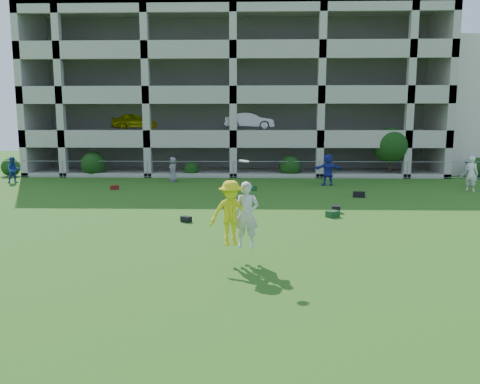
{
  "coord_description": "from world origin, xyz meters",
  "views": [
    {
      "loc": [
        1.41,
        -13.3,
        3.83
      ],
      "look_at": [
        0.94,
        3.0,
        1.4
      ],
      "focal_mm": 35.0,
      "sensor_mm": 36.0,
      "label": 1
    }
  ],
  "objects_px": {
    "bystander_c": "(173,170)",
    "bystander_d": "(328,170)",
    "parking_garage": "(237,97)",
    "bystander_f": "(469,172)",
    "bystander_e": "(471,174)",
    "crate_d": "(336,209)",
    "frisbee_contest": "(235,213)",
    "bystander_a": "(13,170)"
  },
  "relations": [
    {
      "from": "bystander_a",
      "to": "bystander_f",
      "type": "bearing_deg",
      "value": -34.03
    },
    {
      "from": "bystander_a",
      "to": "bystander_f",
      "type": "height_order",
      "value": "bystander_f"
    },
    {
      "from": "bystander_a",
      "to": "bystander_e",
      "type": "relative_size",
      "value": 0.84
    },
    {
      "from": "crate_d",
      "to": "parking_garage",
      "type": "xyz_separation_m",
      "value": [
        -4.96,
        21.2,
        5.86
      ]
    },
    {
      "from": "bystander_c",
      "to": "bystander_e",
      "type": "height_order",
      "value": "bystander_e"
    },
    {
      "from": "parking_garage",
      "to": "bystander_d",
      "type": "bearing_deg",
      "value": -64.31
    },
    {
      "from": "bystander_d",
      "to": "crate_d",
      "type": "xyz_separation_m",
      "value": [
        -1.02,
        -8.78,
        -0.82
      ]
    },
    {
      "from": "bystander_c",
      "to": "crate_d",
      "type": "xyz_separation_m",
      "value": [
        8.75,
        -10.21,
        -0.66
      ]
    },
    {
      "from": "crate_d",
      "to": "bystander_f",
      "type": "bearing_deg",
      "value": 42.34
    },
    {
      "from": "bystander_e",
      "to": "bystander_f",
      "type": "height_order",
      "value": "bystander_e"
    },
    {
      "from": "bystander_a",
      "to": "bystander_d",
      "type": "distance_m",
      "value": 19.87
    },
    {
      "from": "bystander_c",
      "to": "bystander_e",
      "type": "xyz_separation_m",
      "value": [
        17.45,
        -3.57,
        0.19
      ]
    },
    {
      "from": "bystander_f",
      "to": "bystander_a",
      "type": "bearing_deg",
      "value": -24.0
    },
    {
      "from": "bystander_d",
      "to": "bystander_f",
      "type": "xyz_separation_m",
      "value": [
        8.44,
        -0.16,
        -0.1
      ]
    },
    {
      "from": "parking_garage",
      "to": "bystander_f",
      "type": "bearing_deg",
      "value": -41.11
    },
    {
      "from": "bystander_e",
      "to": "frisbee_contest",
      "type": "relative_size",
      "value": 0.81
    },
    {
      "from": "bystander_c",
      "to": "crate_d",
      "type": "distance_m",
      "value": 13.46
    },
    {
      "from": "frisbee_contest",
      "to": "parking_garage",
      "type": "xyz_separation_m",
      "value": [
        -0.93,
        28.52,
        4.63
      ]
    },
    {
      "from": "crate_d",
      "to": "frisbee_contest",
      "type": "relative_size",
      "value": 0.14
    },
    {
      "from": "bystander_e",
      "to": "parking_garage",
      "type": "bearing_deg",
      "value": 1.87
    },
    {
      "from": "bystander_e",
      "to": "bystander_f",
      "type": "distance_m",
      "value": 2.12
    },
    {
      "from": "crate_d",
      "to": "bystander_e",
      "type": "bearing_deg",
      "value": 37.37
    },
    {
      "from": "bystander_f",
      "to": "parking_garage",
      "type": "bearing_deg",
      "value": -63.47
    },
    {
      "from": "bystander_c",
      "to": "parking_garage",
      "type": "relative_size",
      "value": 0.05
    },
    {
      "from": "bystander_d",
      "to": "crate_d",
      "type": "distance_m",
      "value": 8.88
    },
    {
      "from": "frisbee_contest",
      "to": "bystander_d",
      "type": "bearing_deg",
      "value": 72.61
    },
    {
      "from": "bystander_e",
      "to": "bystander_a",
      "type": "bearing_deg",
      "value": 42.92
    },
    {
      "from": "bystander_d",
      "to": "parking_garage",
      "type": "relative_size",
      "value": 0.06
    },
    {
      "from": "bystander_e",
      "to": "bystander_c",
      "type": "bearing_deg",
      "value": 37.13
    },
    {
      "from": "bystander_f",
      "to": "parking_garage",
      "type": "relative_size",
      "value": 0.06
    },
    {
      "from": "bystander_d",
      "to": "parking_garage",
      "type": "xyz_separation_m",
      "value": [
        -5.97,
        12.42,
        5.05
      ]
    },
    {
      "from": "bystander_c",
      "to": "bystander_d",
      "type": "distance_m",
      "value": 9.87
    },
    {
      "from": "frisbee_contest",
      "to": "parking_garage",
      "type": "relative_size",
      "value": 0.08
    },
    {
      "from": "bystander_f",
      "to": "crate_d",
      "type": "relative_size",
      "value": 4.93
    },
    {
      "from": "bystander_c",
      "to": "parking_garage",
      "type": "distance_m",
      "value": 12.74
    },
    {
      "from": "parking_garage",
      "to": "bystander_a",
      "type": "bearing_deg",
      "value": -139.71
    },
    {
      "from": "crate_d",
      "to": "parking_garage",
      "type": "distance_m",
      "value": 22.55
    },
    {
      "from": "bystander_c",
      "to": "bystander_d",
      "type": "bearing_deg",
      "value": 52.77
    },
    {
      "from": "bystander_f",
      "to": "parking_garage",
      "type": "xyz_separation_m",
      "value": [
        -14.42,
        12.58,
        5.15
      ]
    },
    {
      "from": "bystander_d",
      "to": "parking_garage",
      "type": "height_order",
      "value": "parking_garage"
    },
    {
      "from": "bystander_f",
      "to": "bystander_e",
      "type": "bearing_deg",
      "value": 46.62
    },
    {
      "from": "bystander_c",
      "to": "bystander_d",
      "type": "xyz_separation_m",
      "value": [
        9.77,
        -1.43,
        0.16
      ]
    }
  ]
}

